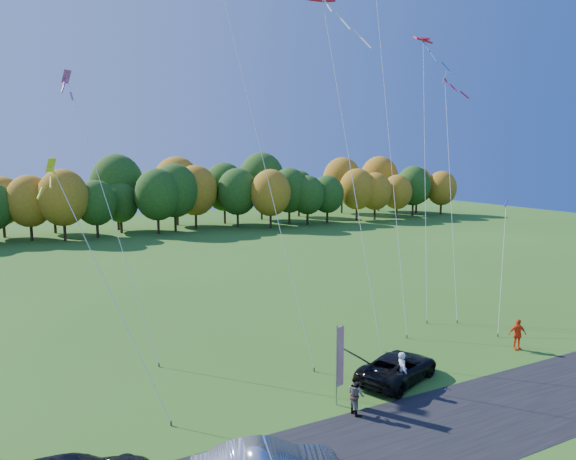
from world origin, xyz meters
TOP-DOWN VIEW (x-y plane):
  - ground at (0.00, 0.00)m, footprint 160.00×160.00m
  - asphalt_strip at (0.00, -4.00)m, footprint 90.00×6.00m
  - tree_line at (0.00, 55.00)m, footprint 116.00×12.00m
  - black_suv at (3.17, 0.65)m, footprint 5.43×3.91m
  - person_tailgate_a at (2.61, -0.31)m, footprint 0.60×0.77m
  - person_tailgate_b at (-0.64, -1.18)m, footprint 0.69×0.87m
  - person_east at (11.92, 0.83)m, footprint 1.12×0.78m
  - feather_flag at (-0.74, -0.03)m, footprint 0.47×0.20m
  - kite_delta_blue at (-1.21, 8.41)m, footprint 4.41×10.58m
  - kite_parafoil_orange at (10.40, 11.44)m, footprint 7.45×13.02m
  - kite_delta_red at (4.41, 6.89)m, footprint 2.34×8.91m
  - kite_parafoil_rainbow at (13.43, 10.43)m, footprint 6.68×7.55m
  - kite_diamond_yellow at (-9.51, 5.25)m, footprint 3.80×7.90m
  - kite_diamond_white at (14.83, 9.32)m, footprint 5.23×7.36m
  - kite_diamond_pink at (-7.88, 12.17)m, footprint 3.34×8.92m
  - kite_diamond_blue_low at (14.69, 4.44)m, footprint 4.39×3.65m

SIDE VIEW (x-z plane):
  - ground at x=0.00m, z-range 0.00..0.00m
  - tree_line at x=0.00m, z-range -5.00..5.00m
  - asphalt_strip at x=0.00m, z-range 0.00..0.01m
  - black_suv at x=3.17m, z-range 0.00..1.37m
  - person_tailgate_b at x=-0.64m, z-range 0.00..1.71m
  - person_east at x=11.92m, z-range 0.00..1.77m
  - person_tailgate_a at x=2.61m, z-range 0.00..1.87m
  - feather_flag at x=-0.74m, z-range 0.39..4.02m
  - kite_diamond_blue_low at x=14.69m, z-range -0.19..8.02m
  - kite_diamond_yellow at x=-9.51m, z-range -0.22..10.91m
  - kite_diamond_pink at x=-7.88m, z-range -0.27..15.95m
  - kite_diamond_white at x=14.83m, z-range -0.32..17.17m
  - kite_parafoil_rainbow at x=13.43m, z-range -0.13..19.86m
  - kite_delta_red at x=4.41m, z-range 0.30..22.12m
  - kite_delta_blue at x=-1.21m, z-range -0.28..28.83m
  - kite_parafoil_orange at x=10.40m, z-range -0.24..31.99m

